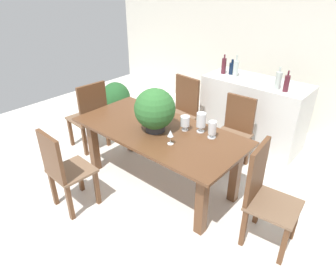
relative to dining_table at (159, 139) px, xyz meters
name	(u,v)px	position (x,y,z in m)	size (l,w,h in m)	color
ground_plane	(156,185)	(0.00, -0.07, -0.61)	(7.04, 7.04, 0.00)	silver
back_wall	(266,41)	(0.00, 2.53, 0.69)	(6.40, 0.10, 2.60)	beige
dining_table	(159,139)	(0.00, 0.00, 0.00)	(1.95, 0.93, 0.73)	brown
chair_foot_end	(264,192)	(1.28, -0.01, -0.07)	(0.47, 0.47, 1.00)	brown
chair_far_right	(235,129)	(0.43, 0.96, -0.10)	(0.44, 0.44, 0.92)	brown
chair_near_left	(63,168)	(-0.44, -0.96, -0.09)	(0.43, 0.42, 0.94)	brown
chair_head_end	(90,114)	(-1.27, -0.01, -0.06)	(0.49, 0.48, 0.99)	brown
chair_far_left	(182,108)	(-0.43, 0.97, -0.07)	(0.50, 0.47, 0.99)	brown
flower_centerpiece	(155,110)	(-0.01, -0.04, 0.37)	(0.44, 0.44, 0.48)	#333338
crystal_vase_left	(212,129)	(0.55, 0.23, 0.23)	(0.09, 0.09, 0.19)	silver
crystal_vase_center_near	(201,121)	(0.38, 0.26, 0.26)	(0.10, 0.10, 0.22)	silver
crystal_vase_right	(185,122)	(0.23, 0.17, 0.23)	(0.10, 0.10, 0.17)	silver
wine_glass	(170,134)	(0.30, -0.15, 0.24)	(0.06, 0.06, 0.15)	silver
kitchen_counter	(253,113)	(0.35, 1.63, -0.13)	(1.42, 0.64, 0.96)	silver
wine_bottle_tall	(232,68)	(-0.08, 1.66, 0.44)	(0.08, 0.08, 0.21)	#0F1E38
wine_bottle_amber	(236,68)	(0.02, 1.60, 0.47)	(0.07, 0.07, 0.30)	#B2BFB7
wine_bottle_dark	(278,80)	(0.68, 1.48, 0.47)	(0.08, 0.08, 0.28)	#B2BFB7
wine_bottle_clear	(287,83)	(0.80, 1.47, 0.46)	(0.07, 0.07, 0.26)	#511E28
wine_bottle_green	(224,66)	(-0.18, 1.61, 0.47)	(0.07, 0.07, 0.27)	#511E28
potted_plant_floor	(116,99)	(-1.82, 0.90, -0.26)	(0.49, 0.49, 0.63)	brown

